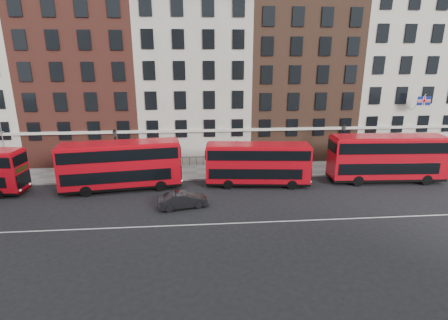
{
  "coord_description": "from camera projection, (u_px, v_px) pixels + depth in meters",
  "views": [
    {
      "loc": [
        -0.11,
        -26.17,
        12.41
      ],
      "look_at": [
        2.57,
        5.0,
        3.0
      ],
      "focal_mm": 28.0,
      "sensor_mm": 36.0,
      "label": 1
    }
  ],
  "objects": [
    {
      "name": "car_front",
      "position": [
        183.0,
        200.0,
        29.47
      ],
      "size": [
        4.4,
        2.33,
        1.38
      ],
      "primitive_type": "imported",
      "rotation": [
        0.0,
        0.0,
        1.79
      ],
      "color": "black",
      "rests_on": "ground"
    },
    {
      "name": "bus_c",
      "position": [
        257.0,
        163.0,
        34.07
      ],
      "size": [
        10.29,
        3.43,
        4.25
      ],
      "rotation": [
        0.0,
        0.0,
        -0.1
      ],
      "color": "#AF0814",
      "rests_on": "ground"
    },
    {
      "name": "pavement",
      "position": [
        197.0,
        172.0,
        38.55
      ],
      "size": [
        80.0,
        5.0,
        0.15
      ],
      "primitive_type": "cube",
      "color": "gray",
      "rests_on": "ground"
    },
    {
      "name": "ground",
      "position": [
        198.0,
        213.0,
        28.55
      ],
      "size": [
        120.0,
        120.0,
        0.0
      ],
      "primitive_type": "plane",
      "color": "black",
      "rests_on": "ground"
    },
    {
      "name": "kerb",
      "position": [
        197.0,
        179.0,
        36.16
      ],
      "size": [
        80.0,
        0.3,
        0.16
      ],
      "primitive_type": "cube",
      "color": "gray",
      "rests_on": "ground"
    },
    {
      "name": "road_centre_line",
      "position": [
        198.0,
        225.0,
        26.64
      ],
      "size": [
        70.0,
        0.12,
        0.01
      ],
      "primitive_type": "cube",
      "color": "white",
      "rests_on": "ground"
    },
    {
      "name": "traffic_light",
      "position": [
        439.0,
        151.0,
        37.87
      ],
      "size": [
        0.25,
        0.45,
        3.27
      ],
      "color": "black",
      "rests_on": "pavement"
    },
    {
      "name": "lamp_post_left",
      "position": [
        116.0,
        152.0,
        34.97
      ],
      "size": [
        0.44,
        0.44,
        5.33
      ],
      "color": "black",
      "rests_on": "pavement"
    },
    {
      "name": "bus_d",
      "position": [
        387.0,
        157.0,
        35.06
      ],
      "size": [
        11.52,
        3.29,
        4.79
      ],
      "rotation": [
        0.0,
        0.0,
        -0.05
      ],
      "color": "#AF0814",
      "rests_on": "ground"
    },
    {
      "name": "lamp_post_right",
      "position": [
        342.0,
        145.0,
        37.79
      ],
      "size": [
        0.44,
        0.44,
        5.33
      ],
      "color": "black",
      "rests_on": "pavement"
    },
    {
      "name": "bus_b",
      "position": [
        121.0,
        165.0,
        32.92
      ],
      "size": [
        11.35,
        4.04,
        4.67
      ],
      "rotation": [
        0.0,
        0.0,
        0.13
      ],
      "color": "#AF0814",
      "rests_on": "ground"
    },
    {
      "name": "building_terrace",
      "position": [
        192.0,
        74.0,
        42.63
      ],
      "size": [
        64.0,
        11.95,
        22.0
      ],
      "color": "beige",
      "rests_on": "ground"
    },
    {
      "name": "iron_railings",
      "position": [
        196.0,
        161.0,
        40.48
      ],
      "size": [
        6.6,
        0.06,
        1.0
      ],
      "primitive_type": null,
      "color": "black",
      "rests_on": "pavement"
    }
  ]
}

